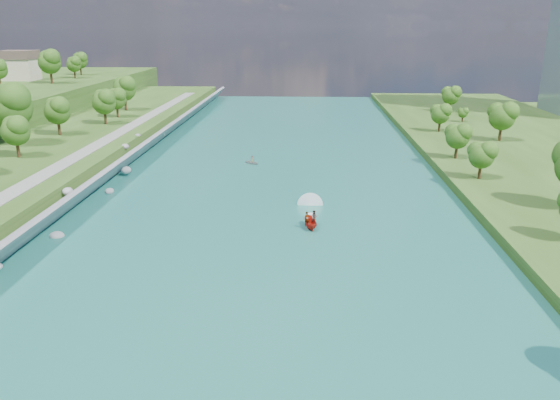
{
  "coord_description": "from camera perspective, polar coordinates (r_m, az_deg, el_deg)",
  "views": [
    {
      "loc": [
        5.43,
        -55.75,
        23.99
      ],
      "look_at": [
        2.0,
        11.48,
        2.5
      ],
      "focal_mm": 35.0,
      "sensor_mm": 36.0,
      "label": 1
    }
  ],
  "objects": [
    {
      "name": "trees_ridge",
      "position": [
        168.45,
        -23.87,
        12.69
      ],
      "size": [
        20.22,
        56.36,
        10.72
      ],
      "color": "#2E5316",
      "rests_on": "ridge_west"
    },
    {
      "name": "ground",
      "position": [
        60.93,
        -2.44,
        -5.5
      ],
      "size": [
        260.0,
        260.0,
        0.0
      ],
      "primitive_type": "plane",
      "color": "#2D5119",
      "rests_on": "ground"
    },
    {
      "name": "trees_east",
      "position": [
        86.01,
        24.99,
        3.96
      ],
      "size": [
        19.08,
        138.4,
        10.9
      ],
      "color": "#2E5316",
      "rests_on": "berm_east"
    },
    {
      "name": "riverside_path",
      "position": [
        87.15,
        -23.0,
        2.71
      ],
      "size": [
        3.0,
        200.0,
        0.1
      ],
      "primitive_type": "cube",
      "color": "gray",
      "rests_on": "berm_west"
    },
    {
      "name": "river_water",
      "position": [
        79.63,
        -1.12,
        0.21
      ],
      "size": [
        55.0,
        240.0,
        0.1
      ],
      "primitive_type": "cube",
      "color": "#185B5A",
      "rests_on": "ground"
    },
    {
      "name": "motorboat",
      "position": [
        69.69,
        3.2,
        -1.85
      ],
      "size": [
        3.6,
        18.66,
        2.2
      ],
      "rotation": [
        0.0,
        0.0,
        3.31
      ],
      "color": "#B61A0E",
      "rests_on": "river_water"
    },
    {
      "name": "riprap_bank",
      "position": [
        84.34,
        -18.96,
        1.46
      ],
      "size": [
        5.0,
        236.0,
        4.36
      ],
      "color": "slate",
      "rests_on": "ground"
    },
    {
      "name": "raft",
      "position": [
        99.57,
        -2.92,
        4.0
      ],
      "size": [
        3.56,
        3.48,
        1.47
      ],
      "rotation": [
        0.0,
        0.0,
        0.85
      ],
      "color": "gray",
      "rests_on": "river_water"
    }
  ]
}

